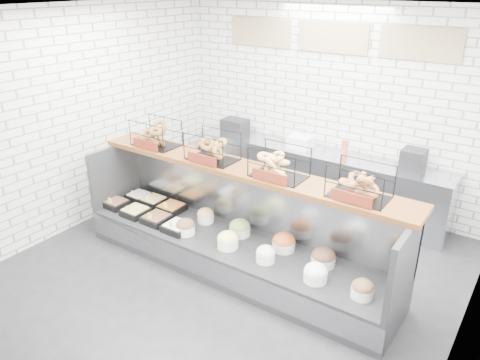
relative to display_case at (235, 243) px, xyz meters
The scene contains 5 objects.
ground 0.48m from the display_case, 87.96° to the right, with size 5.50×5.50×0.00m, color black.
room_shell 1.75m from the display_case, 87.32° to the left, with size 5.02×5.51×3.01m.
display_case is the anchor object (origin of this frame).
bagel_shelf 1.06m from the display_case, 87.17° to the left, with size 4.10×0.50×0.40m.
prep_counter 2.09m from the display_case, 89.77° to the left, with size 4.00×0.60×1.20m.
Camera 1 is at (2.80, -3.62, 3.28)m, focal length 35.00 mm.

